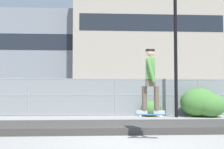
# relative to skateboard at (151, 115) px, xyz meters

# --- Properties ---
(ground_plane) EXTENTS (120.00, 120.00, 0.00)m
(ground_plane) POSITION_rel_skateboard_xyz_m (-0.37, -0.07, -0.65)
(ground_plane) COLOR gray
(gravel_berm) EXTENTS (16.39, 2.49, 0.21)m
(gravel_berm) POSITION_rel_skateboard_xyz_m (-0.37, 2.05, -0.54)
(gravel_berm) COLOR #3D3A38
(gravel_berm) RESTS_ON ground_plane
(skateboard) EXTENTS (0.82, 0.30, 0.07)m
(skateboard) POSITION_rel_skateboard_xyz_m (0.00, 0.00, 0.00)
(skateboard) COLOR #2D608C
(skater) EXTENTS (0.73, 0.60, 1.69)m
(skater) POSITION_rel_skateboard_xyz_m (0.00, -0.00, 0.97)
(skater) COLOR #B2ADA8
(skater) RESTS_ON skateboard
(chain_fence) EXTENTS (25.61, 0.06, 1.85)m
(chain_fence) POSITION_rel_skateboard_xyz_m (-0.37, 7.52, 0.29)
(chain_fence) COLOR gray
(chain_fence) RESTS_ON ground_plane
(street_lamp) EXTENTS (0.44, 0.44, 7.30)m
(street_lamp) POSITION_rel_skateboard_xyz_m (2.46, 6.52, 3.85)
(street_lamp) COLOR black
(street_lamp) RESTS_ON ground_plane
(parked_car_near) EXTENTS (4.47, 2.09, 1.66)m
(parked_car_near) POSITION_rel_skateboard_xyz_m (-4.39, 11.00, 0.19)
(parked_car_near) COLOR #566B4C
(parked_car_near) RESTS_ON ground_plane
(parked_car_mid) EXTENTS (4.53, 2.22, 1.66)m
(parked_car_mid) POSITION_rel_skateboard_xyz_m (0.89, 11.15, 0.19)
(parked_car_mid) COLOR #B7BABF
(parked_car_mid) RESTS_ON ground_plane
(library_building) EXTENTS (18.05, 11.85, 14.05)m
(library_building) POSITION_rel_skateboard_xyz_m (-12.73, 45.71, 6.38)
(library_building) COLOR slate
(library_building) RESTS_ON ground_plane
(office_block) EXTENTS (23.18, 15.27, 18.04)m
(office_block) POSITION_rel_skateboard_xyz_m (7.24, 44.07, 8.37)
(office_block) COLOR #9E9384
(office_block) RESTS_ON ground_plane
(shrub_left) EXTENTS (1.00, 0.82, 0.77)m
(shrub_left) POSITION_rel_skateboard_xyz_m (1.32, 6.94, -0.26)
(shrub_left) COLOR #477F38
(shrub_left) RESTS_ON ground_plane
(shrub_center) EXTENTS (1.79, 1.46, 1.38)m
(shrub_center) POSITION_rel_skateboard_xyz_m (3.60, 6.66, 0.04)
(shrub_center) COLOR #477F38
(shrub_center) RESTS_ON ground_plane
(shrub_right) EXTENTS (1.46, 1.20, 1.13)m
(shrub_right) POSITION_rel_skateboard_xyz_m (4.05, 6.38, -0.08)
(shrub_right) COLOR #477F38
(shrub_right) RESTS_ON ground_plane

